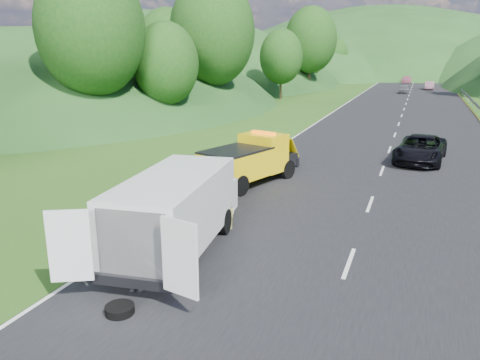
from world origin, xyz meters
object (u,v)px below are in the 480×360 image
at_px(suitcase, 160,199).
at_px(spare_tire, 120,314).
at_px(tow_truck, 250,160).
at_px(white_van, 177,209).
at_px(worker, 137,291).
at_px(woman, 195,208).
at_px(child, 229,229).
at_px(passing_suv, 419,162).

height_order(suitcase, spare_tire, suitcase).
height_order(tow_truck, white_van, white_van).
bearing_deg(white_van, suitcase, 119.98).
distance_m(tow_truck, worker, 11.07).
height_order(tow_truck, spare_tire, tow_truck).
relative_size(white_van, worker, 3.77).
xyz_separation_m(woman, suitcase, (-1.42, -0.35, 0.29)).
distance_m(woman, child, 2.74).
distance_m(woman, passing_suv, 14.59).
height_order(worker, suitcase, worker).
relative_size(worker, spare_tire, 2.77).
xyz_separation_m(woman, worker, (1.59, -6.72, 0.00)).
bearing_deg(tow_truck, child, -59.86).
height_order(child, worker, worker).
bearing_deg(woman, spare_tire, -154.15).
height_order(tow_truck, woman, tow_truck).
distance_m(child, worker, 5.04).
height_order(suitcase, passing_suv, passing_suv).
height_order(worker, passing_suv, worker).
xyz_separation_m(child, worker, (-0.55, -5.01, 0.00)).
distance_m(tow_truck, woman, 4.50).
bearing_deg(passing_suv, white_van, -107.28).
bearing_deg(passing_suv, worker, -103.66).
relative_size(woman, suitcase, 3.12).
height_order(child, passing_suv, passing_suv).
relative_size(tow_truck, child, 5.61).
bearing_deg(spare_tire, passing_suv, 71.65).
bearing_deg(worker, white_van, 71.01).
bearing_deg(tow_truck, woman, -83.29).
height_order(tow_truck, worker, tow_truck).
bearing_deg(passing_suv, woman, -118.71).
height_order(worker, spare_tire, worker).
distance_m(white_van, suitcase, 4.78).
height_order(spare_tire, passing_suv, passing_suv).
xyz_separation_m(child, suitcase, (-3.56, 1.36, 0.29)).
distance_m(child, passing_suv, 15.01).
distance_m(white_van, child, 2.84).
distance_m(tow_truck, child, 6.22).
height_order(woman, suitcase, woman).
bearing_deg(suitcase, spare_tire, -66.52).
height_order(white_van, child, white_van).
xyz_separation_m(child, passing_suv, (6.23, 13.65, 0.00)).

